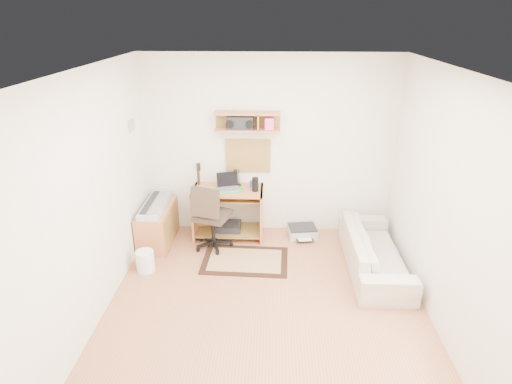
{
  "coord_description": "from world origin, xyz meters",
  "views": [
    {
      "loc": [
        0.04,
        -3.85,
        3.08
      ],
      "look_at": [
        -0.15,
        1.05,
        1.0
      ],
      "focal_mm": 29.86,
      "sensor_mm": 36.0,
      "label": 1
    }
  ],
  "objects_px": {
    "cabinet": "(157,225)",
    "task_chair": "(212,215)",
    "printer": "(302,231)",
    "desk": "(228,213)",
    "sofa": "(375,245)"
  },
  "relations": [
    {
      "from": "desk",
      "to": "printer",
      "type": "distance_m",
      "value": 1.13
    },
    {
      "from": "desk",
      "to": "cabinet",
      "type": "relative_size",
      "value": 1.11
    },
    {
      "from": "task_chair",
      "to": "cabinet",
      "type": "height_order",
      "value": "task_chair"
    },
    {
      "from": "cabinet",
      "to": "sofa",
      "type": "distance_m",
      "value": 3.01
    },
    {
      "from": "task_chair",
      "to": "cabinet",
      "type": "relative_size",
      "value": 1.09
    },
    {
      "from": "task_chair",
      "to": "desk",
      "type": "bearing_deg",
      "value": 77.03
    },
    {
      "from": "task_chair",
      "to": "cabinet",
      "type": "distance_m",
      "value": 0.85
    },
    {
      "from": "cabinet",
      "to": "desk",
      "type": "bearing_deg",
      "value": 12.6
    },
    {
      "from": "desk",
      "to": "task_chair",
      "type": "bearing_deg",
      "value": -119.88
    },
    {
      "from": "cabinet",
      "to": "task_chair",
      "type": "bearing_deg",
      "value": -7.1
    },
    {
      "from": "printer",
      "to": "desk",
      "type": "bearing_deg",
      "value": 173.2
    },
    {
      "from": "sofa",
      "to": "desk",
      "type": "bearing_deg",
      "value": 67.99
    },
    {
      "from": "desk",
      "to": "printer",
      "type": "xyz_separation_m",
      "value": [
        1.09,
        0.02,
        -0.29
      ]
    },
    {
      "from": "cabinet",
      "to": "printer",
      "type": "distance_m",
      "value": 2.11
    },
    {
      "from": "task_chair",
      "to": "printer",
      "type": "bearing_deg",
      "value": 32.14
    }
  ]
}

